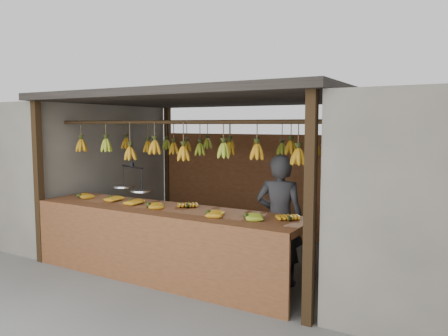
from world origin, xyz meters
The scene contains 8 objects.
ground centered at (0.00, 0.00, 0.00)m, with size 80.00×80.00×0.00m, color #5B5B57.
stall centered at (0.00, 0.33, 1.97)m, with size 4.30×3.30×2.40m.
neighbor_left centered at (-3.60, 0.00, 1.15)m, with size 3.00×3.00×2.30m, color slate.
counter centered at (-0.07, -1.23, 0.72)m, with size 3.78×0.86×0.96m.
hanging_bananas centered at (-0.01, 0.01, 1.62)m, with size 3.62×2.25×0.39m.
balance_scale centered at (-0.70, -1.00, 1.14)m, with size 0.79×0.48×0.92m.
vendor centered at (1.31, -0.60, 0.81)m, with size 0.59×0.39×1.61m, color #262628.
bag_bundles centered at (1.94, 1.35, 1.02)m, with size 0.08×0.26×1.25m.
Camera 1 is at (3.36, -5.49, 1.97)m, focal length 35.00 mm.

